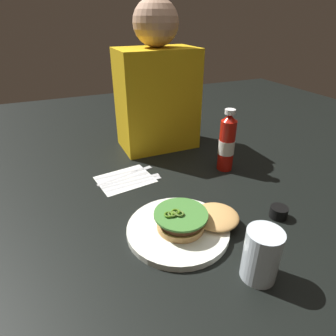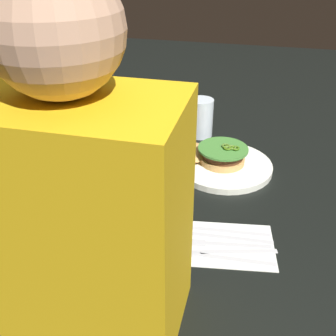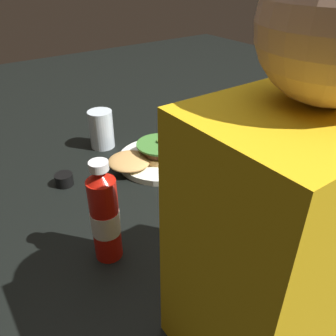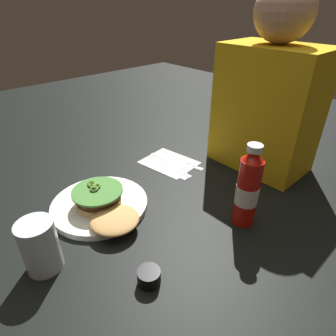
# 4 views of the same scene
# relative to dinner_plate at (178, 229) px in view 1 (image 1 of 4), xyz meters

# --- Properties ---
(ground_plane) EXTENTS (3.00, 3.00, 0.00)m
(ground_plane) POSITION_rel_dinner_plate_xyz_m (0.05, 0.04, -0.01)
(ground_plane) COLOR black
(dinner_plate) EXTENTS (0.27, 0.27, 0.02)m
(dinner_plate) POSITION_rel_dinner_plate_xyz_m (0.00, 0.00, 0.00)
(dinner_plate) COLOR white
(dinner_plate) RESTS_ON ground_plane
(burger_sandwich) EXTENTS (0.23, 0.14, 0.05)m
(burger_sandwich) POSITION_rel_dinner_plate_xyz_m (0.04, -0.01, 0.03)
(burger_sandwich) COLOR tan
(burger_sandwich) RESTS_ON dinner_plate
(ketchup_bottle) EXTENTS (0.06, 0.06, 0.23)m
(ketchup_bottle) POSITION_rel_dinner_plate_xyz_m (0.31, 0.25, 0.09)
(ketchup_bottle) COLOR red
(ketchup_bottle) RESTS_ON ground_plane
(water_glass) EXTENTS (0.08, 0.08, 0.12)m
(water_glass) POSITION_rel_dinner_plate_xyz_m (0.10, -0.20, 0.05)
(water_glass) COLOR silver
(water_glass) RESTS_ON ground_plane
(condiment_cup) EXTENTS (0.05, 0.05, 0.03)m
(condiment_cup) POSITION_rel_dinner_plate_xyz_m (0.29, -0.06, 0.01)
(condiment_cup) COLOR black
(condiment_cup) RESTS_ON ground_plane
(napkin) EXTENTS (0.20, 0.17, 0.00)m
(napkin) POSITION_rel_dinner_plate_xyz_m (-0.05, 0.32, -0.01)
(napkin) COLOR white
(napkin) RESTS_ON ground_plane
(butter_knife) EXTENTS (0.20, 0.03, 0.00)m
(butter_knife) POSITION_rel_dinner_plate_xyz_m (-0.02, 0.28, -0.00)
(butter_knife) COLOR silver
(butter_knife) RESTS_ON napkin
(steak_knife) EXTENTS (0.21, 0.03, 0.00)m
(steak_knife) POSITION_rel_dinner_plate_xyz_m (-0.02, 0.30, -0.00)
(steak_knife) COLOR silver
(steak_knife) RESTS_ON napkin
(fork_utensil) EXTENTS (0.18, 0.04, 0.00)m
(fork_utensil) POSITION_rel_dinner_plate_xyz_m (-0.04, 0.32, -0.00)
(fork_utensil) COLOR silver
(fork_utensil) RESTS_ON napkin
(table_knife) EXTENTS (0.22, 0.07, 0.00)m
(table_knife) POSITION_rel_dinner_plate_xyz_m (-0.03, 0.35, -0.00)
(table_knife) COLOR silver
(table_knife) RESTS_ON napkin
(spoon_utensil) EXTENTS (0.18, 0.03, 0.00)m
(spoon_utensil) POSITION_rel_dinner_plate_xyz_m (-0.03, 0.36, -0.00)
(spoon_utensil) COLOR silver
(spoon_utensil) RESTS_ON napkin
(diner_person) EXTENTS (0.31, 0.19, 0.56)m
(diner_person) POSITION_rel_dinner_plate_xyz_m (0.16, 0.55, 0.24)
(diner_person) COLOR gold
(diner_person) RESTS_ON ground_plane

